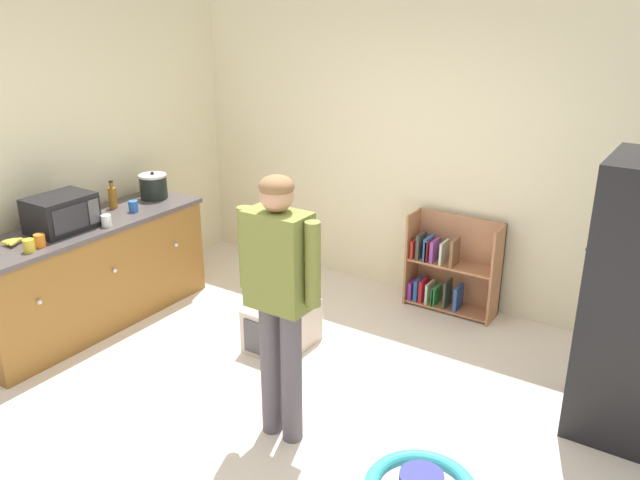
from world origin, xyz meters
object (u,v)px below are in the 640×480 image
(microwave, at_px, (61,213))
(white_cup, at_px, (106,221))
(crock_pot, at_px, (153,186))
(yellow_cup, at_px, (29,246))
(bookshelf, at_px, (448,269))
(pet_carrier, at_px, (282,326))
(amber_bottle, at_px, (113,197))
(blue_cup, at_px, (133,206))
(kitchen_counter, at_px, (91,274))
(banana_bunch, at_px, (14,241))
(standing_person, at_px, (279,288))
(orange_cup, at_px, (40,240))

(microwave, relative_size, white_cup, 5.05)
(crock_pot, relative_size, yellow_cup, 2.63)
(bookshelf, xyz_separation_m, pet_carrier, (-0.82, -1.37, -0.19))
(crock_pot, height_order, amber_bottle, crock_pot)
(blue_cup, bearing_deg, microwave, -100.04)
(yellow_cup, bearing_deg, white_cup, 87.89)
(kitchen_counter, xyz_separation_m, crock_pot, (-0.05, 0.81, 0.56))
(crock_pot, bearing_deg, yellow_cup, -80.65)
(microwave, bearing_deg, banana_bunch, -93.55)
(microwave, height_order, crock_pot, microwave)
(banana_bunch, height_order, amber_bottle, amber_bottle)
(crock_pot, relative_size, banana_bunch, 1.58)
(white_cup, bearing_deg, bookshelf, 40.56)
(blue_cup, bearing_deg, bookshelf, 33.00)
(amber_bottle, relative_size, yellow_cup, 2.59)
(kitchen_counter, xyz_separation_m, blue_cup, (0.10, 0.43, 0.50))
(kitchen_counter, distance_m, amber_bottle, 0.70)
(pet_carrier, distance_m, blue_cup, 1.66)
(blue_cup, bearing_deg, banana_bunch, -97.49)
(banana_bunch, bearing_deg, crock_pot, 90.56)
(pet_carrier, distance_m, crock_pot, 1.84)
(kitchen_counter, relative_size, yellow_cup, 22.10)
(crock_pot, relative_size, white_cup, 2.63)
(microwave, xyz_separation_m, yellow_cup, (0.20, -0.43, -0.09))
(standing_person, distance_m, white_cup, 2.06)
(banana_bunch, height_order, yellow_cup, yellow_cup)
(pet_carrier, relative_size, microwave, 1.15)
(kitchen_counter, bearing_deg, white_cup, 14.61)
(amber_bottle, bearing_deg, crock_pot, 78.69)
(standing_person, relative_size, white_cup, 18.03)
(pet_carrier, bearing_deg, amber_bottle, -175.31)
(crock_pot, bearing_deg, kitchen_counter, -86.66)
(amber_bottle, bearing_deg, bookshelf, 30.92)
(bookshelf, xyz_separation_m, standing_person, (-0.16, -2.27, 0.66))
(amber_bottle, height_order, blue_cup, amber_bottle)
(standing_person, xyz_separation_m, crock_pot, (-2.28, 1.16, -0.02))
(standing_person, xyz_separation_m, pet_carrier, (-0.66, 0.90, -0.85))
(standing_person, relative_size, orange_cup, 18.03)
(kitchen_counter, distance_m, blue_cup, 0.67)
(microwave, xyz_separation_m, crock_pot, (-0.04, 1.00, -0.03))
(banana_bunch, bearing_deg, amber_bottle, 95.29)
(standing_person, bearing_deg, microwave, 175.97)
(standing_person, relative_size, banana_bunch, 10.82)
(kitchen_counter, distance_m, pet_carrier, 1.69)
(kitchen_counter, distance_m, orange_cup, 0.73)
(yellow_cup, relative_size, white_cup, 1.00)
(pet_carrier, height_order, microwave, microwave)
(banana_bunch, xyz_separation_m, white_cup, (0.25, 0.65, 0.02))
(crock_pot, distance_m, blue_cup, 0.41)
(kitchen_counter, relative_size, standing_person, 1.23)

